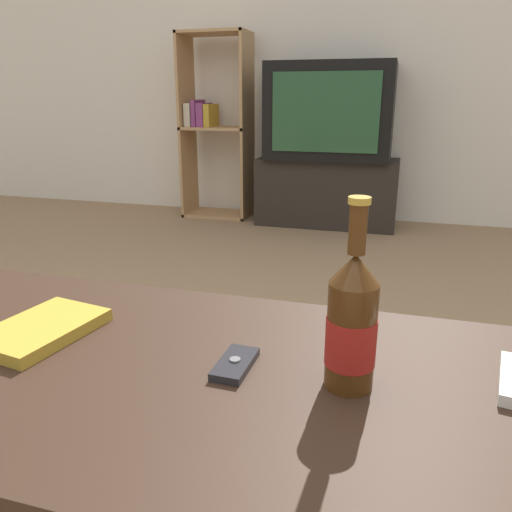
% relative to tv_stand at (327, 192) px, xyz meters
% --- Properties ---
extents(back_wall, '(8.00, 0.05, 2.60)m').
position_rel_tv_stand_xyz_m(back_wall, '(0.10, 0.26, 1.07)').
color(back_wall, silver).
rests_on(back_wall, ground_plane).
extents(coffee_table, '(1.40, 0.65, 0.43)m').
position_rel_tv_stand_xyz_m(coffee_table, '(0.10, -2.76, 0.14)').
color(coffee_table, '#332116').
rests_on(coffee_table, ground_plane).
extents(tv_stand, '(0.95, 0.38, 0.46)m').
position_rel_tv_stand_xyz_m(tv_stand, '(0.00, 0.00, 0.00)').
color(tv_stand, '#28231E').
rests_on(tv_stand, ground_plane).
extents(television, '(0.81, 0.48, 0.62)m').
position_rel_tv_stand_xyz_m(television, '(0.00, -0.00, 0.54)').
color(television, black).
rests_on(television, tv_stand).
extents(bookshelf, '(0.48, 0.30, 1.29)m').
position_rel_tv_stand_xyz_m(bookshelf, '(-0.85, 0.05, 0.43)').
color(bookshelf, tan).
rests_on(bookshelf, ground_plane).
extents(beer_bottle, '(0.08, 0.08, 0.30)m').
position_rel_tv_stand_xyz_m(beer_bottle, '(0.43, -2.74, 0.31)').
color(beer_bottle, '#47280F').
rests_on(beer_bottle, coffee_table).
extents(cell_phone, '(0.06, 0.11, 0.02)m').
position_rel_tv_stand_xyz_m(cell_phone, '(0.24, -2.74, 0.21)').
color(cell_phone, '#232328').
rests_on(cell_phone, coffee_table).
extents(table_book, '(0.19, 0.24, 0.02)m').
position_rel_tv_stand_xyz_m(table_book, '(-0.15, -2.73, 0.21)').
color(table_book, '#B7932D').
rests_on(table_book, coffee_table).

